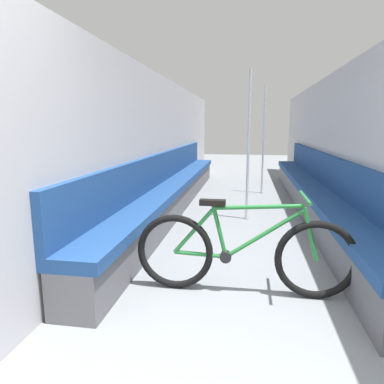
{
  "coord_description": "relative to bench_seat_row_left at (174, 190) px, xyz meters",
  "views": [
    {
      "loc": [
        0.08,
        -1.1,
        1.31
      ],
      "look_at": [
        -0.54,
        2.71,
        0.56
      ],
      "focal_mm": 32.0,
      "sensor_mm": 36.0,
      "label": 1
    }
  ],
  "objects": [
    {
      "name": "wall_left",
      "position": [
        -0.24,
        -0.21,
        0.73
      ],
      "size": [
        0.1,
        11.12,
        2.08
      ],
      "primitive_type": "cube",
      "color": "#B2B2B7",
      "rests_on": "ground"
    },
    {
      "name": "grab_pole_near",
      "position": [
        1.45,
        1.54,
        0.69
      ],
      "size": [
        0.08,
        0.08,
        2.06
      ],
      "color": "gray",
      "rests_on": "ground"
    },
    {
      "name": "grab_pole_far",
      "position": [
        1.16,
        -0.46,
        0.69
      ],
      "size": [
        0.08,
        0.08,
        2.06
      ],
      "color": "gray",
      "rests_on": "ground"
    },
    {
      "name": "bench_seat_row_right",
      "position": [
        2.15,
        0.0,
        0.0
      ],
      "size": [
        0.43,
        6.74,
        0.91
      ],
      "color": "#5B5B60",
      "rests_on": "ground"
    },
    {
      "name": "wall_right",
      "position": [
        2.39,
        -0.21,
        0.73
      ],
      "size": [
        0.1,
        11.12,
        2.08
      ],
      "primitive_type": "cube",
      "color": "#B2B2B7",
      "rests_on": "ground"
    },
    {
      "name": "bicycle",
      "position": [
        1.14,
        -2.71,
        0.03
      ],
      "size": [
        1.71,
        0.46,
        0.8
      ],
      "rotation": [
        0.0,
        0.0,
        0.33
      ],
      "color": "black",
      "rests_on": "ground"
    },
    {
      "name": "bench_seat_row_left",
      "position": [
        0.0,
        0.0,
        0.0
      ],
      "size": [
        0.43,
        6.74,
        0.91
      ],
      "color": "#5B5B60",
      "rests_on": "ground"
    }
  ]
}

